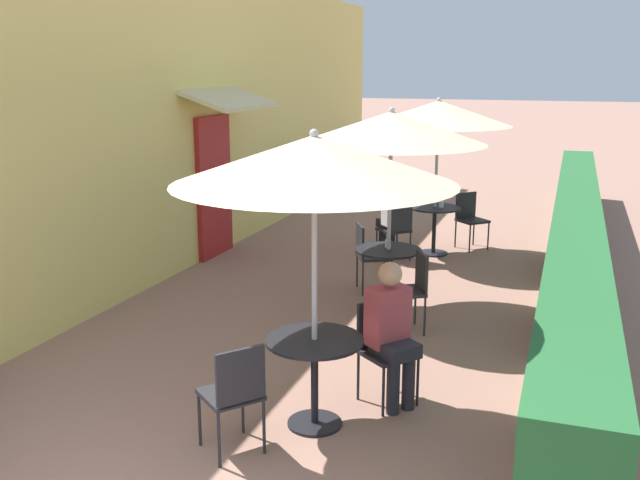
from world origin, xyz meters
The scene contains 18 objects.
cafe_facade_wall centered at (-2.54, 7.16, 2.09)m, with size 0.98×14.59×4.20m.
planter_hedge centered at (2.75, 7.20, 0.54)m, with size 0.60×13.59×1.01m.
patio_table_near centered at (0.83, 2.07, 0.53)m, with size 0.78×0.78×0.73m.
patio_umbrella_near centered at (0.83, 2.07, 2.13)m, with size 2.14×2.14×2.36m.
cafe_chair_near_left centered at (1.23, 2.69, 0.52)m, with size 0.56×0.56×0.87m.
seated_patron_near_left centered at (1.31, 2.62, 0.69)m, with size 0.51×0.50×1.25m.
cafe_chair_near_right centered at (0.43, 1.46, 0.52)m, with size 0.56×0.56×0.87m.
patio_table_mid centered at (0.69, 5.00, 0.53)m, with size 0.78×0.78×0.73m.
patio_umbrella_mid centered at (0.69, 5.00, 2.13)m, with size 2.14×2.14×2.36m.
cafe_chair_mid_left centered at (0.28, 5.60, 0.52)m, with size 0.54×0.54×0.87m.
cafe_chair_mid_right centered at (1.10, 4.39, 0.52)m, with size 0.54×0.54×0.87m.
coffee_cup_mid centered at (0.66, 5.08, 0.78)m, with size 0.07×0.07×0.09m.
patio_table_far centered at (0.73, 7.72, 0.53)m, with size 0.78×0.78×0.73m.
patio_umbrella_far centered at (0.73, 7.72, 2.13)m, with size 2.14×2.14×2.36m.
cafe_chair_far_left centered at (1.18, 8.30, 0.52)m, with size 0.57×0.57×0.87m.
cafe_chair_far_right centered at (0.28, 7.14, 0.52)m, with size 0.57×0.57×0.87m.
seated_patron_far_right centered at (0.20, 7.22, 0.69)m, with size 0.51×0.51×1.25m.
coffee_cup_far centered at (0.82, 7.72, 0.78)m, with size 0.07×0.07×0.09m.
Camera 1 is at (2.61, -2.83, 2.81)m, focal length 40.00 mm.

